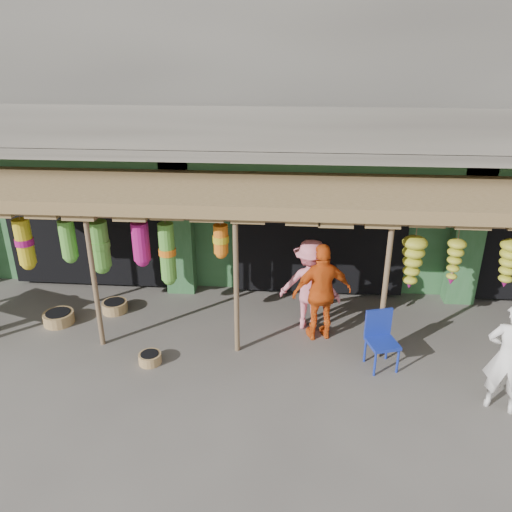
# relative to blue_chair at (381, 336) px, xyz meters

# --- Properties ---
(ground) EXTENTS (80.00, 80.00, 0.00)m
(ground) POSITION_rel_blue_chair_xyz_m (-0.97, 0.42, -0.56)
(ground) COLOR #514C47
(ground) RESTS_ON ground
(building) EXTENTS (16.40, 6.80, 7.00)m
(building) POSITION_rel_blue_chair_xyz_m (-0.97, 5.29, 2.81)
(building) COLOR gray
(building) RESTS_ON ground
(awning) EXTENTS (14.00, 2.70, 2.79)m
(awning) POSITION_rel_blue_chair_xyz_m (-1.11, 1.22, 2.01)
(awning) COLOR brown
(awning) RESTS_ON ground
(blue_chair) EXTENTS (0.59, 0.60, 1.00)m
(blue_chair) POSITION_rel_blue_chair_xyz_m (0.00, 0.00, 0.00)
(blue_chair) COLOR #172A96
(blue_chair) RESTS_ON ground
(basket_left) EXTENTS (0.56, 0.56, 0.22)m
(basket_left) POSITION_rel_blue_chair_xyz_m (-5.16, 1.42, -0.45)
(basket_left) COLOR brown
(basket_left) RESTS_ON ground
(basket_mid) EXTENTS (0.69, 0.69, 0.23)m
(basket_mid) POSITION_rel_blue_chair_xyz_m (-6.11, 0.88, -0.44)
(basket_mid) COLOR olive
(basket_mid) RESTS_ON ground
(basket_right) EXTENTS (0.41, 0.41, 0.18)m
(basket_right) POSITION_rel_blue_chair_xyz_m (-3.94, -0.29, -0.47)
(basket_right) COLOR #9E744A
(basket_right) RESTS_ON ground
(person_front) EXTENTS (0.77, 0.64, 1.79)m
(person_front) POSITION_rel_blue_chair_xyz_m (1.67, -0.98, 0.34)
(person_front) COLOR white
(person_front) RESTS_ON ground
(person_vendor) EXTENTS (1.18, 0.73, 1.88)m
(person_vendor) POSITION_rel_blue_chair_xyz_m (-0.97, 0.79, 0.38)
(person_vendor) COLOR #DF5515
(person_vendor) RESTS_ON ground
(person_shopper) EXTENTS (1.25, 0.84, 1.81)m
(person_shopper) POSITION_rel_blue_chair_xyz_m (-1.18, 1.15, 0.34)
(person_shopper) COLOR pink
(person_shopper) RESTS_ON ground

